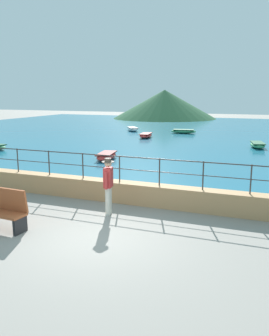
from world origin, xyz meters
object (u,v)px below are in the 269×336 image
boat_3 (183,131)px  boat_4 (258,145)px  boat_0 (133,129)px  person_walking (108,183)px  boat_1 (106,156)px  boat_2 (146,135)px

boat_3 → boat_4: (6.85, -6.90, 0.00)m
boat_0 → boat_4: 13.97m
person_walking → boat_1: (-4.09, 8.20, -0.72)m
person_walking → boat_2: (-5.49, 18.46, -0.72)m
boat_2 → boat_4: 9.29m
person_walking → boat_4: (3.45, 15.95, -0.72)m
boat_0 → boat_2: bearing=-56.7°
boat_1 → boat_2: same height
boat_0 → boat_2: 5.55m
boat_1 → boat_4: same height
boat_4 → boat_2: bearing=164.3°
boat_1 → boat_4: bearing=45.8°
boat_0 → boat_3: 5.16m
boat_2 → boat_1: bearing=-82.2°
boat_0 → boat_2: size_ratio=1.00×
boat_0 → boat_1: 15.55m
boat_1 → boat_3: bearing=87.3°
boat_3 → boat_2: bearing=-115.5°
person_walking → boat_4: person_walking is taller
person_walking → boat_4: size_ratio=0.72×
boat_3 → boat_4: size_ratio=0.98×
boat_2 → boat_3: same height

